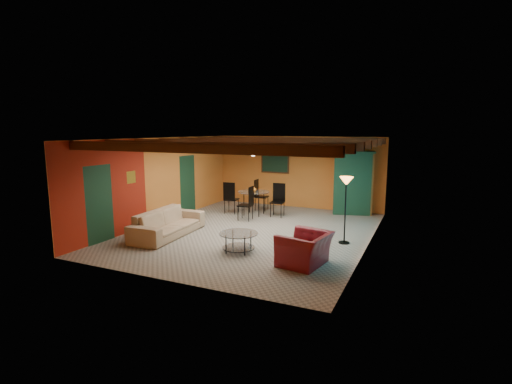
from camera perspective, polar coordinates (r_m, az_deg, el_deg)
The scene contains 11 objects.
room at distance 10.88m, azimuth -0.20°, elevation 6.24°, with size 6.52×8.01×2.71m.
sofa at distance 10.96m, azimuth -13.05°, elevation -4.55°, with size 2.49×0.97×0.73m, color #9E8265.
armchair at distance 8.51m, azimuth 7.33°, elevation -8.47°, with size 1.11×0.97×0.72m, color maroon.
coffee_table at distance 9.35m, azimuth -2.62°, elevation -7.52°, with size 0.94×0.94×0.48m, color white, non-canonical shape.
dining_table at distance 13.24m, azimuth -0.31°, elevation -1.01°, with size 2.20×2.20×1.14m, color silver, non-canonical shape.
armoire at distance 13.79m, azimuth 14.50°, elevation 1.23°, with size 1.23×0.60×2.15m, color brown.
floor_lamp at distance 10.13m, azimuth 13.25°, elevation -2.68°, with size 0.35×0.35×1.77m, color black, non-canonical shape.
ceiling_fan at distance 10.78m, azimuth -0.44°, elevation 6.20°, with size 1.50×1.50×0.44m, color #472614, non-canonical shape.
painting at distance 14.81m, azimuth 2.86°, elevation 4.30°, with size 1.05×0.03×0.65m, color black.
potted_plant at distance 13.67m, azimuth 14.73°, elevation 6.78°, with size 0.47×0.41×0.52m, color #26661E.
vase at distance 13.14m, azimuth -0.31°, elevation 1.82°, with size 0.17×0.17×0.17m, color orange.
Camera 1 is at (4.53, -9.76, 2.95)m, focal length 26.66 mm.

